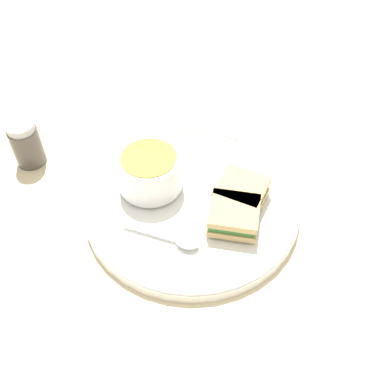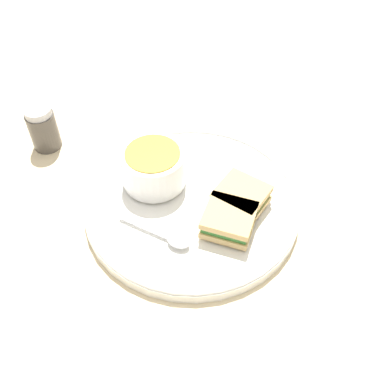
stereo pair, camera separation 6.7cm
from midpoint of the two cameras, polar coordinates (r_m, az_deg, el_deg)
ground_plane at (r=0.70m, az=2.74°, el=-2.19°), size 2.40×2.40×0.00m
plate at (r=0.69m, az=2.78°, el=-1.59°), size 0.33×0.33×0.02m
soup_bowl at (r=0.69m, az=-2.13°, el=3.09°), size 0.10×0.10×0.06m
spoon at (r=0.63m, az=0.59°, el=-6.16°), size 0.10×0.08×0.01m
sandwich_half_near at (r=0.64m, az=7.72°, el=-3.71°), size 0.10×0.10×0.03m
sandwich_half_far at (r=0.67m, az=9.12°, el=-0.82°), size 0.09×0.09×0.03m
salt_shaker at (r=0.81m, az=-16.15°, el=7.68°), size 0.05×0.05×0.08m
menu_sheet at (r=0.93m, az=16.44°, el=10.58°), size 0.31×0.35×0.00m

